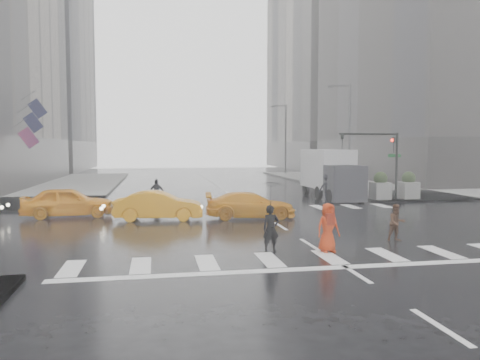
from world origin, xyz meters
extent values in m
plane|color=black|center=(0.00, 0.00, 0.00)|extent=(120.00, 120.00, 0.00)
cube|color=gray|center=(19.50, 17.50, 0.07)|extent=(35.00, 35.00, 0.15)
cube|color=#282523|center=(29.00, 27.00, 2.20)|extent=(26.05, 26.05, 4.40)
cube|color=gray|center=(29.00, 56.00, 18.00)|extent=(26.00, 26.00, 36.00)
cube|color=#282523|center=(29.00, 56.00, 2.20)|extent=(26.05, 26.05, 4.40)
cylinder|color=black|center=(10.00, 8.00, 2.25)|extent=(0.16, 0.16, 4.50)
cylinder|color=black|center=(8.00, 8.00, 4.40)|extent=(4.00, 0.12, 0.12)
imported|color=black|center=(9.75, 8.00, 3.70)|extent=(0.16, 0.20, 1.00)
imported|color=black|center=(6.20, 8.00, 3.90)|extent=(0.16, 0.20, 1.00)
sphere|color=#FF190C|center=(9.65, 8.00, 4.00)|extent=(0.20, 0.20, 0.20)
cube|color=#0D5C1F|center=(10.00, 8.30, 3.00)|extent=(0.90, 0.03, 0.22)
cylinder|color=#59595B|center=(11.00, 18.00, 4.50)|extent=(0.20, 0.20, 9.00)
cylinder|color=#59595B|center=(10.10, 18.00, 8.80)|extent=(1.80, 0.12, 0.12)
cube|color=#59595B|center=(9.20, 18.00, 8.70)|extent=(0.50, 0.22, 0.15)
cylinder|color=#59595B|center=(11.00, 38.00, 4.50)|extent=(0.20, 0.20, 9.00)
cylinder|color=#59595B|center=(10.10, 38.00, 8.80)|extent=(1.80, 0.12, 0.12)
cube|color=#59595B|center=(9.20, 38.00, 8.70)|extent=(0.50, 0.22, 0.15)
cube|color=gray|center=(7.00, 8.20, 0.70)|extent=(1.10, 1.10, 1.10)
sphere|color=black|center=(7.00, 8.20, 1.50)|extent=(0.90, 0.90, 0.90)
cube|color=gray|center=(9.00, 8.20, 0.70)|extent=(1.10, 1.10, 1.10)
sphere|color=black|center=(9.00, 8.20, 1.50)|extent=(0.90, 0.90, 0.90)
cube|color=gray|center=(11.00, 8.20, 0.70)|extent=(1.10, 1.10, 1.10)
sphere|color=black|center=(11.00, 8.20, 1.50)|extent=(0.90, 0.90, 0.90)
cylinder|color=#59595B|center=(-15.90, 17.00, 5.00)|extent=(2.00, 0.06, 1.43)
cube|color=red|center=(-14.80, 17.00, 4.25)|extent=(1.54, 0.02, 1.66)
cylinder|color=#59595B|center=(-15.90, 18.50, 6.20)|extent=(2.00, 0.06, 1.43)
cube|color=black|center=(-14.80, 18.50, 5.45)|extent=(1.54, 0.02, 1.66)
cylinder|color=#59595B|center=(-15.90, 20.00, 7.40)|extent=(2.00, 0.06, 1.43)
cube|color=black|center=(-14.80, 20.00, 6.65)|extent=(1.54, 0.02, 1.66)
imported|color=black|center=(-1.69, -4.92, 0.80)|extent=(0.61, 0.43, 1.59)
imported|color=black|center=(-1.69, -4.92, 1.99)|extent=(1.04, 1.06, 0.88)
imported|color=#492B1A|center=(3.45, -4.00, 0.71)|extent=(0.70, 0.55, 1.41)
imported|color=red|center=(0.22, -5.26, 0.84)|extent=(0.88, 0.63, 1.67)
cube|color=maroon|center=(0.22, -5.44, 1.15)|extent=(0.30, 0.19, 0.40)
imported|color=black|center=(-5.46, 8.45, 0.82)|extent=(1.08, 0.83, 1.63)
imported|color=black|center=(5.43, 8.39, 0.92)|extent=(1.36, 1.16, 1.84)
imported|color=orange|center=(-9.94, 4.71, 0.77)|extent=(4.65, 2.22, 1.53)
imported|color=orange|center=(-5.39, 2.86, 0.71)|extent=(4.42, 1.93, 1.41)
imported|color=orange|center=(-0.86, 2.65, 0.65)|extent=(4.14, 2.21, 1.31)
cube|color=silver|center=(6.47, 11.23, 2.04)|extent=(2.39, 4.58, 2.69)
cube|color=#303035|center=(6.47, 8.05, 1.24)|extent=(2.29, 1.79, 2.29)
cube|color=black|center=(6.47, 8.05, 1.94)|extent=(1.99, 0.90, 0.90)
cylinder|color=black|center=(5.42, 7.85, 0.45)|extent=(0.28, 0.90, 0.90)
cylinder|color=black|center=(7.51, 7.85, 0.45)|extent=(0.28, 0.90, 0.90)
cylinder|color=black|center=(5.42, 10.04, 0.45)|extent=(0.28, 0.90, 0.90)
cylinder|color=black|center=(7.51, 10.04, 0.45)|extent=(0.28, 0.90, 0.90)
cylinder|color=black|center=(5.42, 12.83, 0.45)|extent=(0.28, 0.90, 0.90)
cylinder|color=black|center=(7.51, 12.83, 0.45)|extent=(0.28, 0.90, 0.90)
camera|label=1|loc=(-5.54, -20.20, 3.57)|focal=35.00mm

